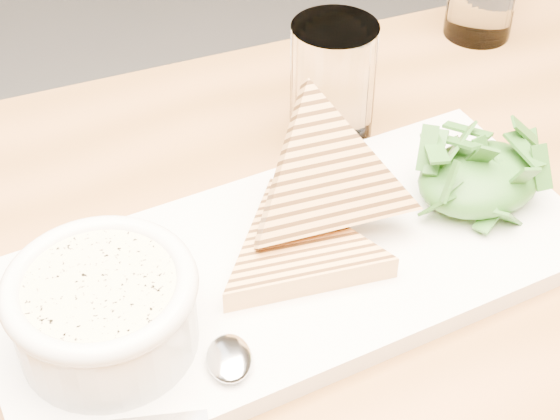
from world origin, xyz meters
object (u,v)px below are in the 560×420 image
table_top (481,297)px  glass_near (333,84)px  platter (292,267)px  soup_bowl (106,318)px

table_top → glass_near: bearing=93.8°
platter → soup_bowl: soup_bowl is taller
soup_bowl → table_top: bearing=-12.4°
table_top → platter: size_ratio=2.52×
platter → soup_bowl: size_ratio=3.76×
table_top → platter: (-0.13, 0.07, 0.03)m
table_top → glass_near: size_ratio=10.03×
table_top → platter: platter is taller
platter → glass_near: (0.11, 0.14, 0.05)m
table_top → platter: bearing=150.5°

